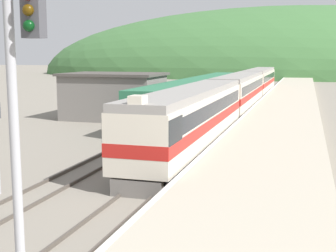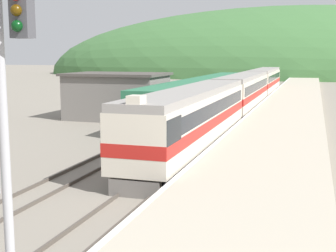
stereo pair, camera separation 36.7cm
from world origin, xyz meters
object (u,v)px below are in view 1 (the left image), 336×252
(carriage_second, at_px, (240,92))
(signal_mast_main, at_px, (11,84))
(carriage_third, at_px, (260,81))
(siding_train, at_px, (198,95))
(express_train_lead_car, at_px, (192,117))

(carriage_second, xyz_separation_m, signal_mast_main, (1.30, -42.53, 3.35))
(carriage_second, distance_m, carriage_third, 21.64)
(carriage_second, height_order, siding_train, carriage_second)
(carriage_second, xyz_separation_m, carriage_third, (0.00, 21.64, 0.00))
(carriage_second, relative_size, signal_mast_main, 2.45)
(carriage_second, bearing_deg, signal_mast_main, -88.24)
(express_train_lead_car, distance_m, siding_train, 20.96)
(express_train_lead_car, xyz_separation_m, siding_train, (-4.31, 20.51, -0.35))
(carriage_third, bearing_deg, siding_train, -100.55)
(carriage_second, xyz_separation_m, siding_train, (-4.31, -1.49, -0.33))
(carriage_third, bearing_deg, express_train_lead_car, -90.00)
(express_train_lead_car, relative_size, signal_mast_main, 2.49)
(express_train_lead_car, bearing_deg, siding_train, 101.86)
(express_train_lead_car, distance_m, carriage_third, 43.65)
(siding_train, distance_m, signal_mast_main, 41.58)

